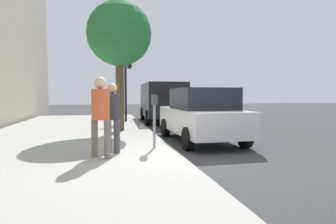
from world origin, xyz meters
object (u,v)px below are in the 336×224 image
parked_sedan_near (201,115)px  parked_van_far (162,100)px  street_tree (119,35)px  traffic_signal (127,75)px  pedestrian_at_meter (112,112)px  pedestrian_bystander (101,110)px  parking_meter (154,110)px

parked_sedan_near → parked_van_far: parked_van_far is taller
parked_van_far → street_tree: bearing=151.3°
parked_van_far → traffic_signal: traffic_signal is taller
pedestrian_at_meter → traffic_signal: traffic_signal is taller
street_tree → pedestrian_at_meter: bearing=175.0°
pedestrian_bystander → traffic_signal: traffic_signal is taller
traffic_signal → pedestrian_at_meter: bearing=173.4°
traffic_signal → parking_meter: bearing=-179.0°
street_tree → parked_van_far: bearing=-28.7°
pedestrian_bystander → parked_van_far: bearing=25.1°
parked_van_far → traffic_signal: (-0.79, 1.97, 1.32)m
pedestrian_bystander → street_tree: (4.95, -0.65, 2.66)m
parked_van_far → street_tree: (-4.63, 2.54, 2.62)m
parked_sedan_near → parking_meter: bearing=131.4°
parking_meter → pedestrian_bystander: pedestrian_bystander is taller
parking_meter → pedestrian_at_meter: pedestrian_at_meter is taller
pedestrian_at_meter → pedestrian_bystander: size_ratio=0.93×
pedestrian_bystander → parked_van_far: size_ratio=0.34×
pedestrian_at_meter → street_tree: (4.37, -0.38, 2.75)m
pedestrian_at_meter → parked_van_far: 9.47m
parking_meter → traffic_signal: bearing=1.0°
parking_meter → pedestrian_bystander: 1.65m
street_tree → parking_meter: bearing=-170.0°
parked_sedan_near → street_tree: (2.40, 2.54, 2.98)m
street_tree → traffic_signal: street_tree is taller
pedestrian_bystander → parked_van_far: 10.10m
parked_van_far → pedestrian_at_meter: bearing=162.0°
parked_van_far → traffic_signal: bearing=111.8°
pedestrian_bystander → parked_sedan_near: 4.10m
parked_sedan_near → traffic_signal: 6.76m
parking_meter → parked_van_far: bearing=-11.9°
parking_meter → pedestrian_bystander: size_ratio=0.78×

